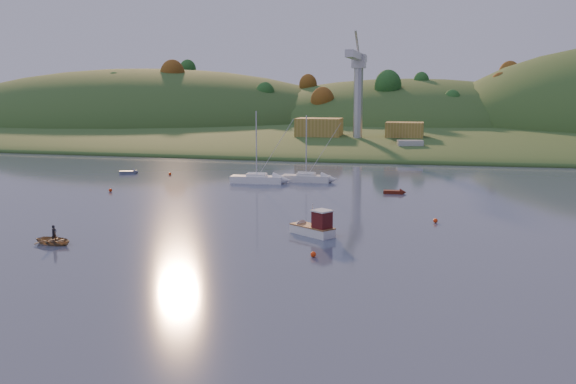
% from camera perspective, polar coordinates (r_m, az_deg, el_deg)
% --- Properties ---
extents(ground, '(500.00, 500.00, 0.00)m').
position_cam_1_polar(ground, '(43.03, -16.32, -11.24)').
color(ground, '#343E55').
rests_on(ground, ground).
extents(far_shore, '(620.00, 220.00, 1.50)m').
position_cam_1_polar(far_shore, '(266.18, 8.56, 6.01)').
color(far_shore, '#24491D').
rests_on(far_shore, ground).
extents(shore_slope, '(640.00, 150.00, 7.00)m').
position_cam_1_polar(shore_slope, '(201.56, 7.13, 5.01)').
color(shore_slope, '#24491D').
rests_on(shore_slope, ground).
extents(hill_left_far, '(120.00, 100.00, 32.00)m').
position_cam_1_polar(hill_left_far, '(308.52, -22.99, 5.81)').
color(hill_left_far, '#24491D').
rests_on(hill_left_far, ground).
extents(hill_left, '(170.00, 140.00, 44.00)m').
position_cam_1_polar(hill_left, '(259.97, -12.28, 5.82)').
color(hill_left, '#24491D').
rests_on(hill_left, ground).
extents(hill_center, '(140.00, 120.00, 36.00)m').
position_cam_1_polar(hill_center, '(245.66, 10.54, 5.69)').
color(hill_center, '#24491D').
rests_on(hill_center, ground).
extents(hillside_trees, '(280.00, 50.00, 32.00)m').
position_cam_1_polar(hillside_trees, '(221.42, 7.66, 5.38)').
color(hillside_trees, '#19481B').
rests_on(hillside_trees, ground).
extents(wharf, '(42.00, 16.00, 2.40)m').
position_cam_1_polar(wharf, '(158.32, 7.36, 4.29)').
color(wharf, slate).
rests_on(wharf, ground).
extents(shed_west, '(11.00, 8.00, 4.80)m').
position_cam_1_polar(shed_west, '(160.80, 2.78, 5.72)').
color(shed_west, olive).
rests_on(shed_west, wharf).
extents(shed_east, '(9.00, 7.00, 4.00)m').
position_cam_1_polar(shed_east, '(159.50, 10.32, 5.40)').
color(shed_east, olive).
rests_on(shed_east, wharf).
extents(dock_crane, '(3.20, 28.00, 20.30)m').
position_cam_1_polar(dock_crane, '(154.48, 6.22, 10.12)').
color(dock_crane, '#B7B7BC').
rests_on(dock_crane, wharf).
extents(fishing_boat, '(5.76, 4.75, 3.68)m').
position_cam_1_polar(fishing_boat, '(65.34, 1.94, -3.09)').
color(fishing_boat, silver).
rests_on(fishing_boat, ground).
extents(sailboat_near, '(8.24, 2.99, 11.22)m').
position_cam_1_polar(sailboat_near, '(100.36, -2.80, 1.22)').
color(sailboat_near, white).
rests_on(sailboat_near, ground).
extents(sailboat_far, '(7.56, 2.31, 10.47)m').
position_cam_1_polar(sailboat_far, '(101.59, 1.62, 1.30)').
color(sailboat_far, silver).
rests_on(sailboat_far, ground).
extents(canoe, '(4.21, 3.37, 0.78)m').
position_cam_1_polar(canoe, '(65.25, -20.05, -4.05)').
color(canoe, '#9D8057').
rests_on(canoe, ground).
extents(paddler, '(0.50, 0.65, 1.61)m').
position_cam_1_polar(paddler, '(65.16, -20.07, -3.70)').
color(paddler, black).
rests_on(paddler, ground).
extents(red_tender, '(3.27, 1.30, 1.09)m').
position_cam_1_polar(red_tender, '(91.56, 9.72, -0.01)').
color(red_tender, '#55180C').
rests_on(red_tender, ground).
extents(grey_dinghy, '(3.52, 2.40, 1.23)m').
position_cam_1_polar(grey_dinghy, '(114.40, -13.73, 1.72)').
color(grey_dinghy, slate).
rests_on(grey_dinghy, ground).
extents(work_vessel, '(13.53, 6.94, 3.32)m').
position_cam_1_polar(work_vessel, '(143.74, 10.78, 3.69)').
color(work_vessel, '#525B6C').
rests_on(work_vessel, ground).
extents(buoy_0, '(0.50, 0.50, 0.50)m').
position_cam_1_polar(buoy_0, '(56.85, 2.26, -5.56)').
color(buoy_0, red).
rests_on(buoy_0, ground).
extents(buoy_1, '(0.50, 0.50, 0.50)m').
position_cam_1_polar(buoy_1, '(72.76, 12.98, -2.50)').
color(buoy_1, red).
rests_on(buoy_1, ground).
extents(buoy_2, '(0.50, 0.50, 0.50)m').
position_cam_1_polar(buoy_2, '(95.30, -15.51, 0.16)').
color(buoy_2, red).
rests_on(buoy_2, ground).
extents(buoy_3, '(0.50, 0.50, 0.50)m').
position_cam_1_polar(buoy_3, '(110.95, -10.45, 1.60)').
color(buoy_3, red).
rests_on(buoy_3, ground).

